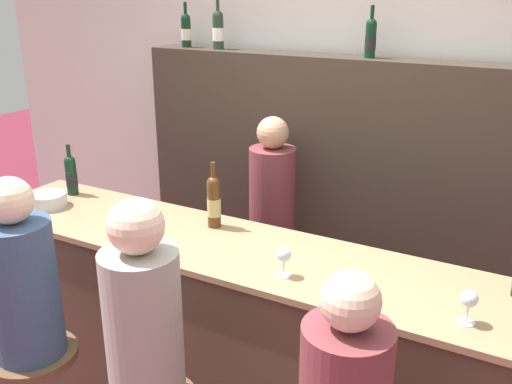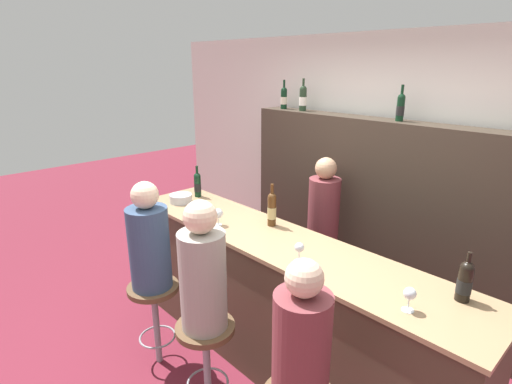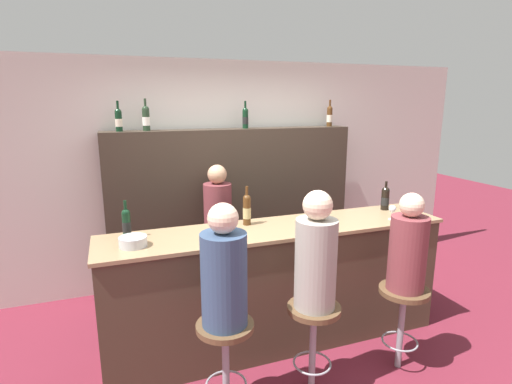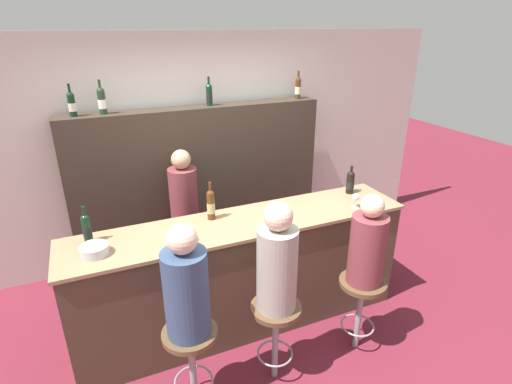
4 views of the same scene
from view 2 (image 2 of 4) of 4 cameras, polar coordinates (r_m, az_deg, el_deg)
ground_plane at (r=3.37m, az=-0.72°, el=-25.35°), size 16.00×16.00×0.00m
wall_back at (r=4.06m, az=18.57°, el=2.53°), size 6.40×0.05×2.60m
bar_counter at (r=3.19m, az=3.19°, el=-15.72°), size 3.01×0.62×1.09m
back_bar_cabinet at (r=3.99m, az=16.48°, el=-3.31°), size 2.82×0.28×1.84m
wine_bottle_counter_0 at (r=3.86m, az=-8.35°, el=1.10°), size 0.07×0.07×0.30m
wine_bottle_counter_1 at (r=3.13m, az=2.28°, el=-2.42°), size 0.07×0.07×0.34m
wine_bottle_counter_2 at (r=2.45m, az=27.69°, el=-11.16°), size 0.08×0.08×0.29m
wine_bottle_backbar_0 at (r=4.46m, az=4.00°, el=13.30°), size 0.07×0.07×0.31m
wine_bottle_backbar_1 at (r=4.28m, az=6.72°, el=13.20°), size 0.08×0.08×0.33m
wine_bottle_backbar_2 at (r=3.68m, az=19.95°, el=11.35°), size 0.07×0.07×0.30m
wine_glass_0 at (r=3.16m, az=-5.43°, el=-3.11°), size 0.08×0.08×0.14m
wine_glass_1 at (r=2.60m, az=6.21°, el=-8.00°), size 0.06×0.06×0.13m
wine_glass_2 at (r=2.26m, az=21.11°, el=-13.50°), size 0.07×0.07×0.13m
metal_bowl at (r=3.75m, az=-10.69°, el=-0.89°), size 0.21×0.21×0.07m
bar_stool_left at (r=3.30m, az=-14.31°, el=-15.03°), size 0.39×0.39×0.69m
guest_seated_left at (r=3.06m, az=-15.05°, el=-6.92°), size 0.30×0.30×0.83m
bar_stool_middle at (r=2.84m, az=-7.16°, el=-20.78°), size 0.39×0.39×0.69m
guest_seated_middle at (r=2.54m, az=-7.62°, el=-11.36°), size 0.30×0.30×0.86m
guest_seated_right at (r=2.07m, az=6.54°, el=-20.37°), size 0.29×0.29×0.78m
bartender at (r=3.90m, az=9.41°, el=-6.69°), size 0.29×0.29×1.51m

